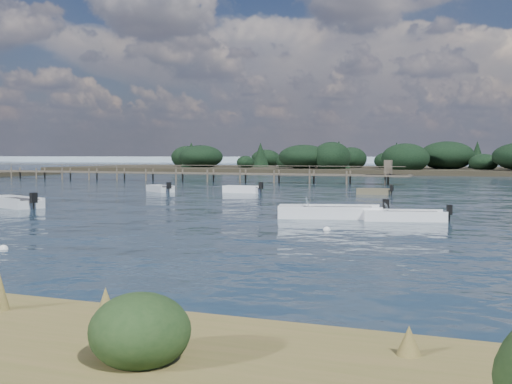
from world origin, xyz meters
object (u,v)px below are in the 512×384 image
at_px(dinghy_mid_white_a, 329,214).
at_px(tender_far_grey, 160,190).
at_px(dinghy_mid_white_b, 404,218).
at_px(dinghy_mid_grey, 13,204).
at_px(jetty, 179,173).
at_px(tender_far_grey_b, 374,193).
at_px(tender_far_white, 242,191).

distance_m(dinghy_mid_white_a, tender_far_grey, 26.37).
height_order(dinghy_mid_white_a, dinghy_mid_white_b, dinghy_mid_white_a).
distance_m(dinghy_mid_grey, jetty, 39.71).
bearing_deg(tender_far_grey_b, tender_far_white, -171.06).
relative_size(tender_far_grey, jetty, 0.05).
relative_size(tender_far_white, tender_far_grey_b, 1.19).
bearing_deg(tender_far_grey_b, dinghy_mid_white_b, -74.83).
bearing_deg(dinghy_mid_white_b, tender_far_white, 131.71).
bearing_deg(dinghy_mid_white_a, dinghy_mid_grey, -178.43).
height_order(dinghy_mid_white_b, jetty, jetty).
bearing_deg(tender_far_grey, jetty, 114.15).
bearing_deg(dinghy_mid_grey, jetty, 103.24).
bearing_deg(jetty, tender_far_grey, -65.85).
height_order(tender_far_grey_b, jetty, jetty).
bearing_deg(dinghy_mid_grey, tender_far_grey, 89.13).
bearing_deg(dinghy_mid_grey, dinghy_mid_white_a, 1.57).
xyz_separation_m(dinghy_mid_white_a, dinghy_mid_white_b, (3.83, 0.02, -0.03)).
relative_size(dinghy_mid_white_a, tender_far_grey_b, 1.93).
xyz_separation_m(dinghy_mid_grey, jetty, (-9.09, 38.65, 0.81)).
bearing_deg(tender_far_white, dinghy_mid_white_a, -55.62).
relative_size(tender_far_grey_b, dinghy_mid_white_b, 0.68).
height_order(dinghy_mid_grey, tender_far_grey_b, dinghy_mid_grey).
height_order(dinghy_mid_white_a, tender_far_grey_b, dinghy_mid_white_a).
bearing_deg(tender_far_white, tender_far_grey_b, 8.94).
relative_size(tender_far_white, dinghy_mid_white_a, 0.62).
distance_m(tender_far_white, jetty, 25.64).
height_order(dinghy_mid_grey, dinghy_mid_white_b, dinghy_mid_grey).
xyz_separation_m(tender_far_white, tender_far_grey_b, (11.04, 1.74, -0.03)).
relative_size(tender_far_grey, dinghy_mid_white_b, 0.77).
xyz_separation_m(tender_far_white, dinghy_mid_white_b, (16.55, -18.57, -0.03)).
distance_m(tender_far_grey, jetty, 22.91).
xyz_separation_m(tender_far_white, tender_far_grey, (-7.26, -1.39, -0.01)).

